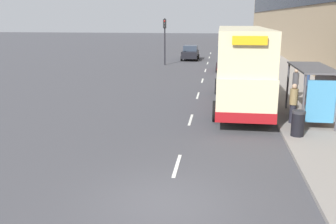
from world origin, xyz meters
TOP-DOWN VIEW (x-y plane):
  - ground_plane at (0.00, 0.00)m, footprint 220.00×220.00m
  - pavement at (6.50, 38.50)m, footprint 5.00×93.00m
  - lane_mark_0 at (0.00, 2.75)m, footprint 0.12×2.00m
  - lane_mark_1 at (0.00, 8.61)m, footprint 0.12×2.00m
  - lane_mark_2 at (0.00, 14.47)m, footprint 0.12×2.00m
  - lane_mark_3 at (0.00, 20.32)m, footprint 0.12×2.00m
  - lane_mark_4 at (0.00, 26.18)m, footprint 0.12×2.00m
  - lane_mark_5 at (0.00, 32.04)m, footprint 0.12×2.00m
  - lane_mark_6 at (0.00, 37.90)m, footprint 0.12×2.00m
  - lane_mark_7 at (0.00, 43.75)m, footprint 0.12×2.00m
  - bus_shelter at (5.77, 8.83)m, footprint 1.60×4.20m
  - double_decker_bus_near at (2.47, 11.70)m, footprint 2.85×10.32m
  - car_0 at (-2.14, 34.93)m, footprint 1.98×3.86m
  - car_1 at (1.98, 26.26)m, footprint 2.04×4.19m
  - car_2 at (2.19, 53.95)m, footprint 1.91×4.12m
  - pedestrian_at_shelter at (5.79, 13.74)m, footprint 0.35×0.35m
  - pedestrian_2 at (4.69, 8.25)m, footprint 0.36×0.36m
  - pedestrian_3 at (6.50, 14.07)m, footprint 0.32×0.32m
  - pedestrian_4 at (4.44, 13.59)m, footprint 0.33×0.33m
  - litter_bin at (4.55, 6.26)m, footprint 0.55×0.55m
  - traffic_light_far_kerb at (-4.40, 29.84)m, footprint 0.30×0.32m

SIDE VIEW (x-z plane):
  - ground_plane at x=0.00m, z-range 0.00..0.00m
  - lane_mark_0 at x=0.00m, z-range 0.00..0.01m
  - lane_mark_1 at x=0.00m, z-range 0.00..0.01m
  - lane_mark_2 at x=0.00m, z-range 0.00..0.01m
  - lane_mark_3 at x=0.00m, z-range 0.00..0.01m
  - lane_mark_4 at x=0.00m, z-range 0.00..0.01m
  - lane_mark_5 at x=0.00m, z-range 0.00..0.01m
  - lane_mark_6 at x=0.00m, z-range 0.00..0.01m
  - lane_mark_7 at x=0.00m, z-range 0.00..0.01m
  - pavement at x=6.50m, z-range 0.00..0.14m
  - litter_bin at x=4.55m, z-range 0.14..1.19m
  - car_0 at x=-2.14m, z-range 0.00..1.66m
  - car_2 at x=2.19m, z-range -0.01..1.77m
  - car_1 at x=1.98m, z-range -0.02..1.80m
  - pedestrian_3 at x=6.50m, z-range 0.16..1.75m
  - pedestrian_4 at x=4.44m, z-range 0.16..1.80m
  - pedestrian_at_shelter at x=5.79m, z-range 0.16..1.93m
  - pedestrian_2 at x=4.69m, z-range 0.16..1.98m
  - bus_shelter at x=5.77m, z-range 0.64..3.12m
  - double_decker_bus_near at x=2.47m, z-range 0.13..4.43m
  - traffic_light_far_kerb at x=-4.40m, z-range 0.83..5.58m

